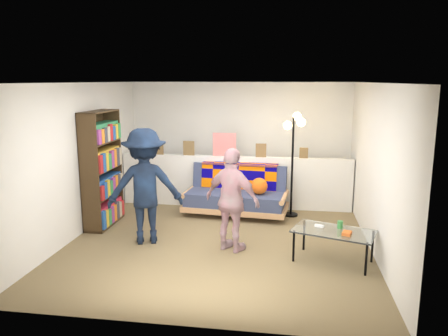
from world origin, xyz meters
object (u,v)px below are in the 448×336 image
Objects in this scene: futon_sofa at (237,194)px; bookshelf at (102,173)px; person_right at (232,200)px; person_left at (145,186)px; coffee_table at (334,233)px; floor_lamp at (294,143)px.

futon_sofa is 2.43m from bookshelf.
person_left is at bearing 19.51° from person_right.
bookshelf is 1.63× the size of coffee_table.
person_left is at bearing -34.70° from bookshelf.
floor_lamp is 1.25× the size of person_right.
futon_sofa is 1.04× the size of floor_lamp.
coffee_table is 2.30m from floor_lamp.
bookshelf reaches higher than person_left.
floor_lamp reaches higher than coffee_table.
person_right is (2.33, -0.84, -0.15)m from bookshelf.
futon_sofa is 1.29× the size of person_right.
person_left is (-2.21, -1.68, -0.46)m from floor_lamp.
coffee_table is at bearing -51.61° from futon_sofa.
floor_lamp is 1.08× the size of person_left.
bookshelf is at bearing -162.61° from floor_lamp.
floor_lamp is at bearing 105.13° from coffee_table.
coffee_table is 2.82m from person_left.
person_left is 1.16× the size of person_right.
futon_sofa is 1.11× the size of person_left.
floor_lamp is at bearing 17.39° from bookshelf.
person_right is at bearing 171.77° from coffee_table.
bookshelf is 3.92m from coffee_table.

